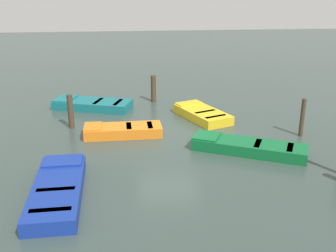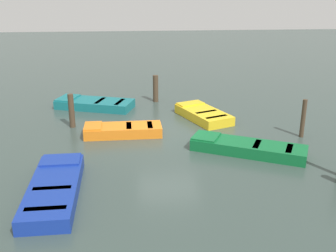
{
  "view_description": "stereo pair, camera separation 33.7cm",
  "coord_description": "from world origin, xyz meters",
  "px_view_note": "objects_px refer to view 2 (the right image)",
  "views": [
    {
      "loc": [
        -14.9,
        1.73,
        5.6
      ],
      "look_at": [
        0.0,
        0.0,
        0.35
      ],
      "focal_mm": 42.6,
      "sensor_mm": 36.0,
      "label": 1
    },
    {
      "loc": [
        -14.93,
        1.4,
        5.6
      ],
      "look_at": [
        0.0,
        0.0,
        0.35
      ],
      "focal_mm": 42.6,
      "sensor_mm": 36.0,
      "label": 2
    }
  ],
  "objects_px": {
    "mooring_piling_far_right": "(303,118)",
    "mooring_piling_near_right": "(156,89)",
    "rowboat_teal": "(94,104)",
    "mooring_piling_far_left": "(71,111)",
    "rowboat_orange": "(123,130)",
    "rowboat_green": "(247,147)",
    "rowboat_yellow": "(203,114)",
    "rowboat_blue": "(54,188)"
  },
  "relations": [
    {
      "from": "rowboat_yellow",
      "to": "mooring_piling_far_right",
      "type": "relative_size",
      "value": 2.11
    },
    {
      "from": "rowboat_green",
      "to": "rowboat_blue",
      "type": "bearing_deg",
      "value": 48.28
    },
    {
      "from": "mooring_piling_far_right",
      "to": "mooring_piling_near_right",
      "type": "relative_size",
      "value": 1.11
    },
    {
      "from": "rowboat_blue",
      "to": "rowboat_orange",
      "type": "height_order",
      "value": "same"
    },
    {
      "from": "rowboat_blue",
      "to": "mooring_piling_near_right",
      "type": "relative_size",
      "value": 2.87
    },
    {
      "from": "rowboat_teal",
      "to": "mooring_piling_far_left",
      "type": "relative_size",
      "value": 2.75
    },
    {
      "from": "mooring_piling_near_right",
      "to": "mooring_piling_far_left",
      "type": "bearing_deg",
      "value": 134.02
    },
    {
      "from": "rowboat_blue",
      "to": "rowboat_teal",
      "type": "height_order",
      "value": "same"
    },
    {
      "from": "rowboat_blue",
      "to": "rowboat_orange",
      "type": "distance_m",
      "value": 5.05
    },
    {
      "from": "rowboat_orange",
      "to": "mooring_piling_far_right",
      "type": "bearing_deg",
      "value": 172.47
    },
    {
      "from": "mooring_piling_far_right",
      "to": "rowboat_blue",
      "type": "bearing_deg",
      "value": 113.43
    },
    {
      "from": "mooring_piling_far_left",
      "to": "rowboat_yellow",
      "type": "bearing_deg",
      "value": -84.02
    },
    {
      "from": "rowboat_blue",
      "to": "mooring_piling_far_left",
      "type": "height_order",
      "value": "mooring_piling_far_left"
    },
    {
      "from": "rowboat_blue",
      "to": "mooring_piling_near_right",
      "type": "height_order",
      "value": "mooring_piling_near_right"
    },
    {
      "from": "mooring_piling_far_left",
      "to": "mooring_piling_near_right",
      "type": "distance_m",
      "value": 5.21
    },
    {
      "from": "mooring_piling_near_right",
      "to": "rowboat_yellow",
      "type": "bearing_deg",
      "value": -147.46
    },
    {
      "from": "rowboat_orange",
      "to": "mooring_piling_far_right",
      "type": "height_order",
      "value": "mooring_piling_far_right"
    },
    {
      "from": "rowboat_teal",
      "to": "mooring_piling_far_left",
      "type": "height_order",
      "value": "mooring_piling_far_left"
    },
    {
      "from": "rowboat_green",
      "to": "rowboat_yellow",
      "type": "bearing_deg",
      "value": -50.83
    },
    {
      "from": "mooring_piling_far_right",
      "to": "rowboat_yellow",
      "type": "bearing_deg",
      "value": 52.93
    },
    {
      "from": "rowboat_blue",
      "to": "mooring_piling_near_right",
      "type": "xyz_separation_m",
      "value": [
        9.5,
        -3.48,
        0.47
      ]
    },
    {
      "from": "rowboat_green",
      "to": "rowboat_teal",
      "type": "bearing_deg",
      "value": -19.51
    },
    {
      "from": "rowboat_blue",
      "to": "mooring_piling_far_right",
      "type": "height_order",
      "value": "mooring_piling_far_right"
    },
    {
      "from": "rowboat_blue",
      "to": "rowboat_teal",
      "type": "xyz_separation_m",
      "value": [
        8.62,
        -0.43,
        0.0
      ]
    },
    {
      "from": "rowboat_green",
      "to": "mooring_piling_far_right",
      "type": "xyz_separation_m",
      "value": [
        1.39,
        -2.6,
        0.54
      ]
    },
    {
      "from": "rowboat_orange",
      "to": "rowboat_teal",
      "type": "distance_m",
      "value": 4.18
    },
    {
      "from": "mooring_piling_far_right",
      "to": "mooring_piling_near_right",
      "type": "bearing_deg",
      "value": 43.72
    },
    {
      "from": "rowboat_yellow",
      "to": "rowboat_blue",
      "type": "height_order",
      "value": "same"
    },
    {
      "from": "rowboat_green",
      "to": "mooring_piling_near_right",
      "type": "height_order",
      "value": "mooring_piling_near_right"
    },
    {
      "from": "rowboat_green",
      "to": "rowboat_teal",
      "type": "distance_m",
      "value": 8.51
    },
    {
      "from": "rowboat_green",
      "to": "mooring_piling_near_right",
      "type": "xyz_separation_m",
      "value": [
        7.04,
        2.8,
        0.47
      ]
    },
    {
      "from": "mooring_piling_far_left",
      "to": "rowboat_green",
      "type": "bearing_deg",
      "value": -117.55
    },
    {
      "from": "rowboat_yellow",
      "to": "rowboat_blue",
      "type": "bearing_deg",
      "value": 117.92
    },
    {
      "from": "rowboat_yellow",
      "to": "rowboat_green",
      "type": "height_order",
      "value": "same"
    },
    {
      "from": "rowboat_teal",
      "to": "mooring_piling_far_right",
      "type": "xyz_separation_m",
      "value": [
        -4.77,
        -8.46,
        0.54
      ]
    },
    {
      "from": "mooring_piling_far_right",
      "to": "mooring_piling_near_right",
      "type": "xyz_separation_m",
      "value": [
        5.65,
        5.4,
        -0.08
      ]
    },
    {
      "from": "mooring_piling_far_left",
      "to": "mooring_piling_far_right",
      "type": "distance_m",
      "value": 9.37
    },
    {
      "from": "rowboat_blue",
      "to": "mooring_piling_far_right",
      "type": "distance_m",
      "value": 9.7
    },
    {
      "from": "mooring_piling_far_left",
      "to": "mooring_piling_near_right",
      "type": "xyz_separation_m",
      "value": [
        3.62,
        -3.75,
        -0.03
      ]
    },
    {
      "from": "mooring_piling_far_left",
      "to": "mooring_piling_near_right",
      "type": "relative_size",
      "value": 1.04
    },
    {
      "from": "rowboat_yellow",
      "to": "mooring_piling_near_right",
      "type": "height_order",
      "value": "mooring_piling_near_right"
    },
    {
      "from": "rowboat_orange",
      "to": "rowboat_green",
      "type": "bearing_deg",
      "value": 152.53
    }
  ]
}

